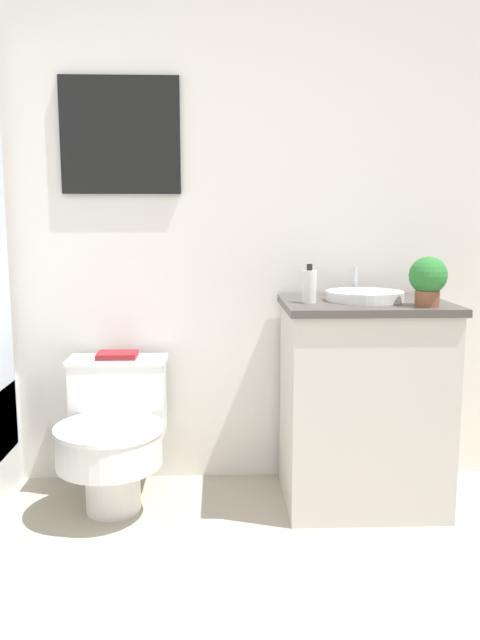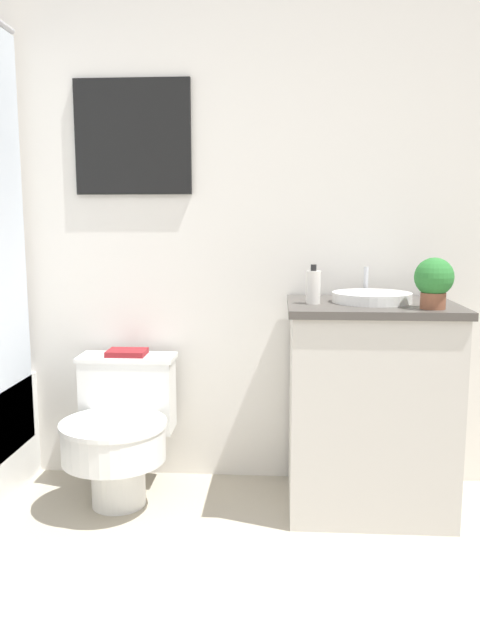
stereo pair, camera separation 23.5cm
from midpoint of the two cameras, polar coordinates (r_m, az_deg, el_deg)
wall_back at (r=2.82m, az=-4.01°, el=10.56°), size 3.40×0.07×2.50m
toilet at (r=2.69m, az=-8.42°, el=-9.80°), size 0.43×0.56×0.60m
vanity at (r=2.65m, az=14.23°, el=-7.68°), size 0.67×0.53×0.85m
sink at (r=2.58m, az=14.52°, el=2.02°), size 0.32×0.35×0.13m
soap_bottle at (r=2.48m, az=9.43°, el=3.00°), size 0.06×0.06×0.15m
potted_plant at (r=2.44m, az=19.98°, el=3.40°), size 0.14×0.14×0.19m
book_on_tank at (r=2.75m, az=-7.91°, el=-2.99°), size 0.17×0.13×0.02m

